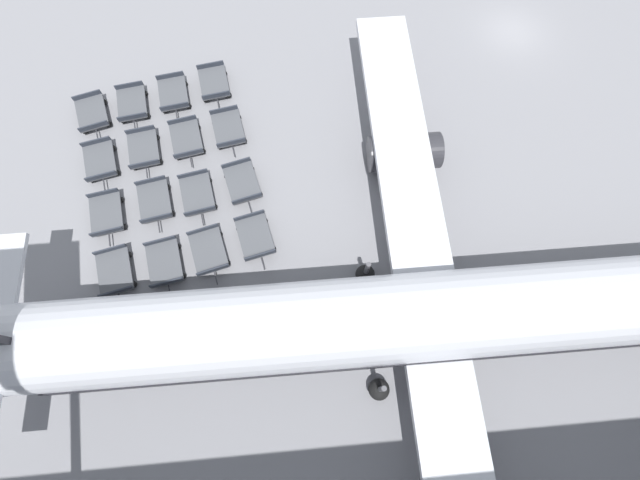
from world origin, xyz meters
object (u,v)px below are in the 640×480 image
baggage_dolly_row_mid_b_col_b (186,139)px  baggage_dolly_row_far_col_c (242,183)px  baggage_dolly_row_mid_b_col_c (197,194)px  baggage_dolly_row_far_col_a (214,83)px  baggage_dolly_row_mid_b_col_a (173,94)px  baggage_dolly_row_near_col_a (92,114)px  baggage_dolly_row_mid_a_col_a (132,104)px  baggage_dolly_row_far_col_b (228,129)px  baggage_dolly_row_far_col_d (255,237)px  baggage_dolly_row_mid_a_col_c (155,201)px  airplane (458,314)px  baggage_dolly_row_near_col_b (100,161)px  baggage_dolly_row_near_col_d (115,272)px  baggage_dolly_row_mid_b_col_d (209,251)px  baggage_dolly_row_near_col_c (107,214)px  baggage_dolly_row_mid_a_col_d (165,263)px  baggage_dolly_row_mid_a_col_b (144,149)px

baggage_dolly_row_mid_b_col_b → baggage_dolly_row_far_col_c: bearing=45.4°
baggage_dolly_row_mid_b_col_c → baggage_dolly_row_far_col_c: size_ratio=1.00×
baggage_dolly_row_far_col_a → baggage_dolly_row_mid_b_col_a: bearing=-76.3°
baggage_dolly_row_near_col_a → baggage_dolly_row_mid_b_col_c: 8.77m
baggage_dolly_row_mid_a_col_a → baggage_dolly_row_far_col_b: bearing=68.4°
baggage_dolly_row_mid_b_col_b → baggage_dolly_row_far_col_d: (6.51, 3.83, 0.00)m
baggage_dolly_row_mid_b_col_a → baggage_dolly_row_far_col_d: 10.91m
baggage_dolly_row_mid_a_col_c → baggage_dolly_row_far_col_b: bearing=136.9°
baggage_dolly_row_far_col_d → airplane: bearing=59.3°
baggage_dolly_row_near_col_b → baggage_dolly_row_mid_b_col_b: size_ratio=1.00×
baggage_dolly_row_mid_b_col_a → baggage_dolly_row_near_col_d: bearing=-13.4°
baggage_dolly_row_mid_b_col_d → baggage_dolly_row_far_col_a: size_ratio=1.01×
baggage_dolly_row_mid_b_col_b → baggage_dolly_row_far_col_c: 4.51m
baggage_dolly_row_mid_b_col_b → baggage_dolly_row_far_col_a: bearing=157.7°
baggage_dolly_row_near_col_c → baggage_dolly_row_near_col_d: (3.37, 0.72, 0.00)m
baggage_dolly_row_near_col_d → baggage_dolly_row_mid_b_col_c: (-4.15, 4.23, 0.00)m
airplane → baggage_dolly_row_far_col_d: size_ratio=14.06×
baggage_dolly_row_mid_a_col_a → baggage_dolly_row_mid_b_col_d: same height
baggage_dolly_row_mid_a_col_d → baggage_dolly_row_near_col_c: bearing=-133.3°
airplane → baggage_dolly_row_mid_a_col_d: (-4.39, -13.99, -2.63)m
baggage_dolly_row_near_col_b → baggage_dolly_row_mid_a_col_d: bearing=31.3°
baggage_dolly_row_far_col_c → baggage_dolly_row_far_col_d: (3.34, 0.62, 0.00)m
baggage_dolly_row_mid_a_col_c → baggage_dolly_row_far_col_d: same height
baggage_dolly_row_mid_a_col_b → baggage_dolly_row_mid_b_col_d: (6.62, 3.81, 0.00)m
baggage_dolly_row_near_col_d → baggage_dolly_row_far_col_d: bearing=100.2°
baggage_dolly_row_mid_a_col_b → baggage_dolly_row_mid_a_col_d: same height
baggage_dolly_row_mid_a_col_d → airplane: bearing=72.6°
baggage_dolly_row_mid_a_col_d → baggage_dolly_row_mid_b_col_c: same height
airplane → baggage_dolly_row_near_col_b: bearing=-121.3°
baggage_dolly_row_near_col_a → baggage_dolly_row_near_col_b: bearing=13.2°
baggage_dolly_row_near_col_b → baggage_dolly_row_mid_b_col_c: size_ratio=1.00×
baggage_dolly_row_near_col_c → baggage_dolly_row_far_col_c: same height
baggage_dolly_row_near_col_d → baggage_dolly_row_mid_b_col_d: bearing=98.5°
baggage_dolly_row_near_col_d → baggage_dolly_row_far_col_c: 8.21m
baggage_dolly_row_mid_a_col_a → baggage_dolly_row_mid_b_col_d: (9.92, 4.69, 0.00)m
baggage_dolly_row_mid_a_col_c → airplane: bearing=61.2°
baggage_dolly_row_mid_b_col_b → baggage_dolly_row_far_col_b: (-0.51, 2.46, 0.00)m
airplane → baggage_dolly_row_mid_b_col_a: bearing=-137.8°
baggage_dolly_row_near_col_b → baggage_dolly_row_far_col_a: size_ratio=1.01×
airplane → baggage_dolly_row_mid_b_col_d: bearing=-112.6°
baggage_dolly_row_near_col_a → baggage_dolly_row_far_col_b: size_ratio=1.00×
baggage_dolly_row_mid_b_col_a → baggage_dolly_row_mid_b_col_d: same height
airplane → baggage_dolly_row_near_col_a: bearing=-127.3°
baggage_dolly_row_mid_a_col_c → baggage_dolly_row_mid_a_col_d: size_ratio=1.00×
baggage_dolly_row_far_col_a → baggage_dolly_row_near_col_c: bearing=-35.0°
baggage_dolly_row_near_col_d → baggage_dolly_row_far_col_b: same height
baggage_dolly_row_mid_a_col_c → baggage_dolly_row_mid_b_col_d: size_ratio=1.00×
baggage_dolly_row_near_col_b → baggage_dolly_row_far_col_c: (2.10, 8.13, 0.00)m
baggage_dolly_row_mid_b_col_b → baggage_dolly_row_near_col_a: bearing=-112.0°
baggage_dolly_row_far_col_a → baggage_dolly_row_far_col_d: 10.69m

